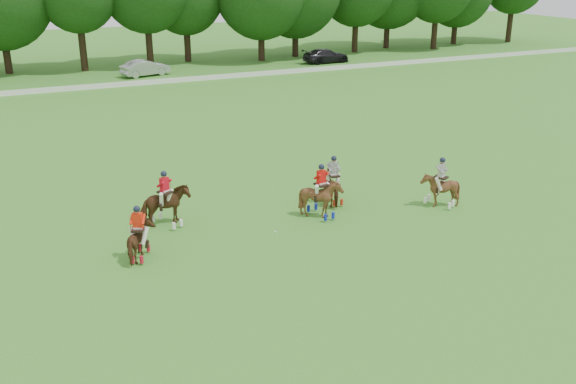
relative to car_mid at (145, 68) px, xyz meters
name	(u,v)px	position (x,y,z in m)	size (l,w,h in m)	color
ground	(282,274)	(-4.79, -42.50, -0.76)	(180.00, 180.00, 0.00)	#347421
boundary_rail	(102,86)	(-4.79, -4.50, -0.54)	(120.00, 0.10, 0.44)	white
car_mid	(145,68)	(0.00, 0.00, 0.00)	(1.62, 4.64, 1.53)	#ABABB1
car_right	(326,56)	(19.43, 0.00, -0.02)	(2.07, 5.10, 1.48)	black
polo_red_a	(139,240)	(-9.13, -39.16, -0.01)	(1.42, 1.83, 2.14)	#462412
polo_red_b	(166,206)	(-7.41, -36.46, 0.12)	(2.22, 2.12, 2.43)	#462412
polo_red_c	(321,198)	(-1.04, -38.28, 0.12)	(1.62, 1.76, 2.41)	#462412
polo_stripe_a	(333,186)	(0.24, -37.03, 0.05)	(1.17, 1.91, 2.27)	#462412
polo_stripe_b	(440,189)	(4.45, -39.41, 0.07)	(1.85, 1.91, 2.32)	#462412
polo_ball	(275,232)	(-3.55, -39.07, -0.72)	(0.09, 0.09, 0.09)	white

